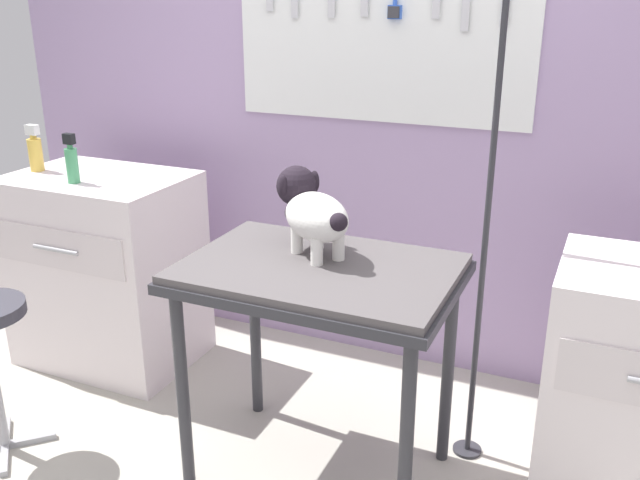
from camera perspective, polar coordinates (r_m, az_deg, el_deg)
name	(u,v)px	position (r m, az deg, el deg)	size (l,w,h in m)	color
rear_wall_panel	(387,117)	(3.13, 5.54, 10.05)	(4.00, 0.11, 2.30)	#A78DB8
grooming_table	(319,289)	(2.34, -0.08, -4.10)	(0.92, 0.64, 0.83)	#2D2D33
grooming_arm	(481,261)	(2.49, 13.11, -1.73)	(0.30, 0.11, 1.70)	#2D2D33
dog	(311,210)	(2.36, -0.77, 2.48)	(0.37, 0.31, 0.29)	white
counter_left	(107,269)	(3.41, -17.18, -2.31)	(0.80, 0.58, 0.90)	silver
spray_bottle_tall	(72,162)	(3.16, -19.77, 6.07)	(0.05, 0.05, 0.21)	#439862
shampoo_bottle	(35,151)	(3.44, -22.41, 6.77)	(0.06, 0.06, 0.21)	gold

